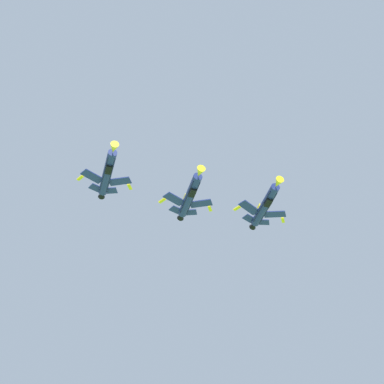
# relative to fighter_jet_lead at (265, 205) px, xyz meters

# --- Properties ---
(fighter_jet_lead) EXTENTS (10.60, 15.96, 4.38)m
(fighter_jet_lead) POSITION_rel_fighter_jet_lead_xyz_m (0.00, 0.00, 0.00)
(fighter_jet_lead) COLOR navy
(fighter_jet_left_wing) EXTENTS (10.65, 15.96, 4.35)m
(fighter_jet_left_wing) POSITION_rel_fighter_jet_lead_xyz_m (-14.65, 1.46, 0.03)
(fighter_jet_left_wing) COLOR navy
(fighter_jet_right_wing) EXTENTS (10.65, 15.96, 4.35)m
(fighter_jet_right_wing) POSITION_rel_fighter_jet_lead_xyz_m (-30.43, 2.47, 2.41)
(fighter_jet_right_wing) COLOR navy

